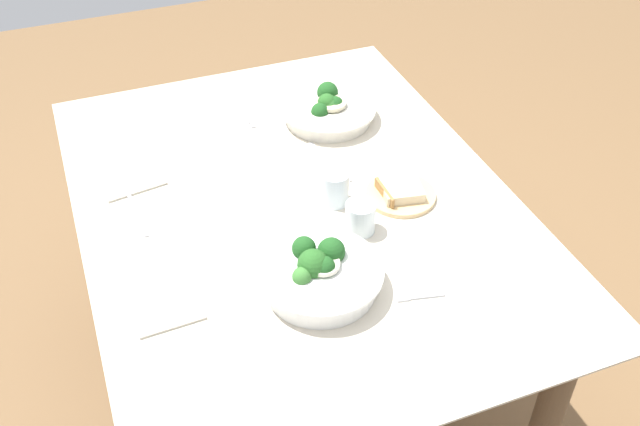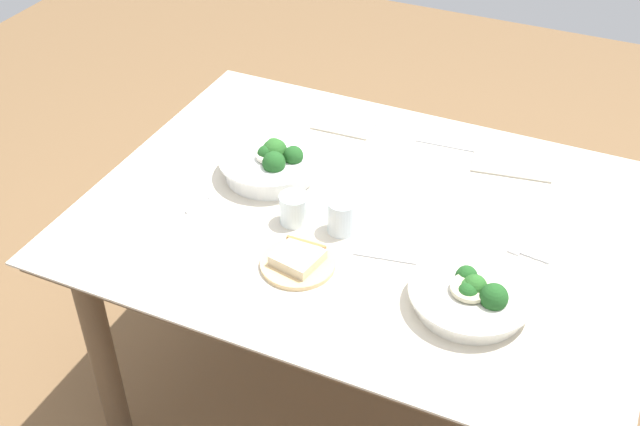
% 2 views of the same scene
% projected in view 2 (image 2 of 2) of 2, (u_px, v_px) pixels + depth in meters
% --- Properties ---
extents(ground_plane, '(6.00, 6.00, 0.00)m').
position_uv_depth(ground_plane, '(358.00, 404.00, 2.45)').
color(ground_plane, brown).
extents(dining_table, '(1.40, 1.05, 0.76)m').
position_uv_depth(dining_table, '(365.00, 246.00, 2.06)').
color(dining_table, beige).
rests_on(dining_table, ground_plane).
extents(broccoli_bowl_far, '(0.27, 0.27, 0.09)m').
position_uv_depth(broccoli_bowl_far, '(472.00, 295.00, 1.71)').
color(broccoli_bowl_far, silver).
rests_on(broccoli_bowl_far, dining_table).
extents(broccoli_bowl_near, '(0.27, 0.27, 0.10)m').
position_uv_depth(broccoli_bowl_near, '(271.00, 163.00, 2.10)').
color(broccoli_bowl_near, white).
rests_on(broccoli_bowl_near, dining_table).
extents(bread_side_plate, '(0.18, 0.18, 0.04)m').
position_uv_depth(bread_side_plate, '(298.00, 261.00, 1.82)').
color(bread_side_plate, '#D6B27A').
rests_on(bread_side_plate, dining_table).
extents(water_glass_center, '(0.07, 0.07, 0.08)m').
position_uv_depth(water_glass_center, '(294.00, 209.00, 1.94)').
color(water_glass_center, silver).
rests_on(water_glass_center, dining_table).
extents(water_glass_side, '(0.07, 0.07, 0.09)m').
position_uv_depth(water_glass_side, '(342.00, 216.00, 1.91)').
color(water_glass_side, silver).
rests_on(water_glass_side, dining_table).
extents(fork_by_far_bowl, '(0.03, 0.11, 0.00)m').
position_uv_depth(fork_by_far_bowl, '(202.00, 202.00, 2.02)').
color(fork_by_far_bowl, '#B7B7BC').
rests_on(fork_by_far_bowl, dining_table).
extents(fork_by_near_bowl, '(0.10, 0.02, 0.00)m').
position_uv_depth(fork_by_near_bowl, '(526.00, 255.00, 1.86)').
color(fork_by_near_bowl, '#B7B7BC').
rests_on(fork_by_near_bowl, dining_table).
extents(table_knife_left, '(0.22, 0.03, 0.00)m').
position_uv_depth(table_knife_left, '(453.00, 147.00, 2.23)').
color(table_knife_left, '#B7B7BC').
rests_on(table_knife_left, dining_table).
extents(table_knife_right, '(0.20, 0.05, 0.00)m').
position_uv_depth(table_knife_right, '(396.00, 260.00, 1.84)').
color(table_knife_right, '#B7B7BC').
rests_on(table_knife_right, dining_table).
extents(napkin_folded_upper, '(0.18, 0.15, 0.01)m').
position_uv_depth(napkin_folded_upper, '(346.00, 122.00, 2.33)').
color(napkin_folded_upper, '#B1A997').
rests_on(napkin_folded_upper, dining_table).
extents(napkin_folded_lower, '(0.24, 0.19, 0.01)m').
position_uv_depth(napkin_folded_lower, '(513.00, 161.00, 2.17)').
color(napkin_folded_lower, '#B1A997').
rests_on(napkin_folded_lower, dining_table).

